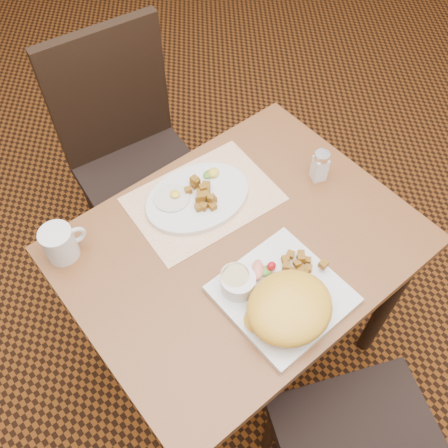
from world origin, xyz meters
TOP-DOWN VIEW (x-y plane):
  - ground at (0.00, 0.00)m, footprint 8.00×8.00m
  - table at (0.00, 0.00)m, footprint 0.90×0.70m
  - chair_far at (0.05, 0.66)m, footprint 0.47×0.48m
  - placemat at (0.01, 0.18)m, footprint 0.42×0.31m
  - plate_square at (-0.02, -0.18)m, footprint 0.28×0.28m
  - plate_oval at (0.00, 0.19)m, footprint 0.33×0.26m
  - hollandaise_mound at (-0.05, -0.23)m, footprint 0.21×0.19m
  - ramekin at (-0.10, -0.10)m, footprint 0.09×0.09m
  - garnish_sq at (-0.02, -0.11)m, footprint 0.08×0.06m
  - fried_egg at (-0.06, 0.22)m, footprint 0.10×0.10m
  - garnish_ov at (0.08, 0.22)m, footprint 0.05×0.04m
  - salt_shaker at (0.32, 0.03)m, footprint 0.05×0.05m
  - coffee_mug at (-0.38, 0.27)m, footprint 0.12×0.08m
  - home_fries_sq at (0.06, -0.16)m, footprint 0.09×0.10m
  - home_fries_ov at (0.01, 0.18)m, footprint 0.09×0.12m

SIDE VIEW (x-z plane):
  - ground at x=0.00m, z-range 0.00..0.00m
  - chair_far at x=0.05m, z-range 0.05..1.02m
  - table at x=0.00m, z-range 0.27..1.02m
  - placemat at x=0.01m, z-range 0.75..0.75m
  - plate_square at x=-0.02m, z-range 0.75..0.77m
  - plate_oval at x=0.00m, z-range 0.75..0.77m
  - fried_egg at x=-0.06m, z-range 0.76..0.78m
  - garnish_sq at x=-0.02m, z-range 0.76..0.79m
  - garnish_ov at x=0.08m, z-range 0.77..0.79m
  - home_fries_sq at x=0.06m, z-range 0.76..0.80m
  - home_fries_ov at x=0.01m, z-range 0.76..0.80m
  - ramekin at x=-0.10m, z-range 0.77..0.81m
  - coffee_mug at x=-0.38m, z-range 0.75..0.85m
  - salt_shaker at x=0.32m, z-range 0.75..0.85m
  - hollandaise_mound at x=-0.05m, z-range 0.76..0.84m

